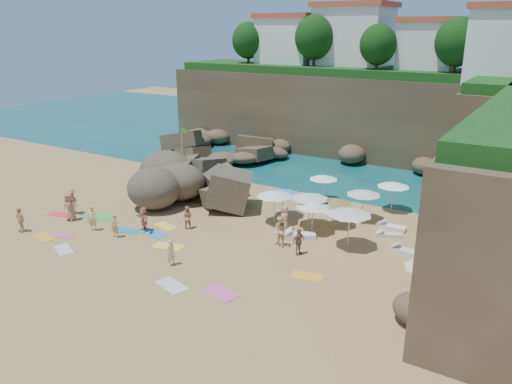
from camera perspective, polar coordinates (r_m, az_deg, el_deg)
The scene contains 51 objects.
ground at distance 33.09m, azimuth -5.70°, elevation -4.11°, with size 120.00×120.00×0.00m, color tan.
seawater at distance 58.68m, azimuth 12.38°, elevation 5.52°, with size 120.00×120.00×0.00m, color #0C4751.
cliff_back at distance 52.65m, azimuth 12.86°, elevation 8.49°, with size 44.00×8.00×8.00m, color brown.
rock_promontory at distance 51.56m, azimuth -4.69°, elevation 4.14°, with size 12.00×7.00×2.00m, color brown, non-canonical shape.
clifftop_buildings at distance 52.41m, azimuth 14.76°, elevation 16.29°, with size 28.48×9.48×7.00m.
clifftop_trees at distance 45.89m, azimuth 14.53°, elevation 16.12°, with size 35.60×23.82×4.40m.
marina_masts at distance 65.35m, azimuth -1.34°, elevation 9.89°, with size 3.10×0.10×6.00m.
rock_outcrop at distance 38.21m, azimuth -7.34°, elevation -1.05°, with size 8.13×6.10×3.25m, color brown, non-canonical shape.
flag_pole at distance 47.58m, azimuth -8.35°, elevation 5.73°, with size 0.72×0.18×3.70m.
parasol_0 at distance 37.78m, azimuth 7.73°, elevation 1.70°, with size 2.16×2.16×2.04m.
parasol_1 at distance 34.32m, azimuth 12.21°, elevation -0.03°, with size 2.32×2.32×2.19m.
parasol_2 at distance 36.64m, azimuth 15.43°, elevation 0.86°, with size 2.30×2.30×2.17m.
parasol_3 at distance 31.71m, azimuth 6.51°, elevation -1.44°, with size 2.21×2.21×2.09m.
parasol_5 at distance 32.60m, azimuth 6.17°, elevation -0.44°, with size 2.47×2.47×2.34m.
parasol_6 at distance 32.94m, azimuth 9.14°, elevation -0.98°, with size 2.09×2.09×1.98m.
parasol_8 at distance 29.78m, azimuth 10.67°, elevation -2.21°, with size 2.64×2.64×2.50m.
parasol_9 at distance 33.05m, azimuth 2.11°, elevation -0.19°, with size 2.41×2.41×2.27m.
parasol_10 at distance 34.28m, azimuth 3.10°, elevation 0.09°, with size 2.15×2.15×2.03m.
parasol_11 at distance 24.80m, azimuth 19.24°, elevation -7.84°, with size 2.38×2.38×2.25m.
lounger_0 at distance 35.30m, azimuth 11.24°, elevation -2.64°, with size 2.02×0.67×0.31m, color white.
lounger_1 at distance 33.82m, azimuth 15.22°, elevation -3.92°, with size 1.86×0.62×0.29m, color white.
lounger_2 at distance 32.61m, azimuth 14.90°, elevation -4.78°, with size 1.55×0.52×0.24m, color silver.
lounger_3 at distance 35.29m, azimuth 7.94°, elevation -2.52°, with size 1.60×0.53×0.25m, color white.
lounger_4 at distance 30.48m, azimuth 16.78°, elevation -6.56°, with size 1.92×0.64×0.30m, color silver.
lounger_5 at distance 31.41m, azimuth 4.93°, elevation -5.03°, with size 2.06×0.69×0.32m, color white.
towel_0 at distance 33.51m, azimuth -14.54°, elevation -4.31°, with size 1.61×0.80×0.03m, color #2178B4.
towel_1 at distance 34.20m, azimuth -21.41°, elevation -4.56°, with size 1.54×0.77×0.03m, color #DF5790.
towel_2 at distance 34.17m, azimuth -23.05°, elevation -4.79°, with size 1.64×0.82×0.03m, color #FFA028.
towel_3 at distance 36.41m, azimuth -16.83°, elevation -2.68°, with size 1.76×0.88×0.03m, color green.
towel_4 at distance 33.72m, azimuth -10.28°, elevation -3.85°, with size 1.71×0.85×0.03m, color yellow.
towel_5 at distance 31.92m, azimuth -21.12°, elevation -6.16°, with size 1.62×0.81×0.03m, color silver.
towel_7 at distance 37.89m, azimuth -21.61°, elevation -2.38°, with size 1.53×0.77×0.03m, color #ED2944.
towel_8 at distance 32.66m, azimuth -11.63°, elevation -4.69°, with size 1.80×0.90×0.03m, color #2695CA.
towel_9 at distance 25.36m, azimuth -4.10°, elevation -11.40°, with size 1.90×0.95×0.03m, color #E559A2.
towel_10 at distance 26.93m, azimuth 5.90°, elevation -9.57°, with size 1.75×0.87×0.03m, color #FFAA28.
towel_11 at distance 36.49m, azimuth -18.36°, elevation -2.79°, with size 1.57×0.79×0.03m, color #2FA466.
towel_12 at distance 30.68m, azimuth -9.97°, elevation -6.13°, with size 1.86×0.93×0.03m, color #E6F13F.
towel_13 at distance 26.29m, azimuth -9.60°, elevation -10.49°, with size 1.86×0.93×0.03m, color silver.
person_stand_0 at distance 33.90m, azimuth -18.19°, elevation -2.89°, with size 0.61×0.40×1.68m, color #DBB773.
person_stand_1 at distance 32.90m, azimuth -7.87°, elevation -2.87°, with size 0.76×0.59×1.55m, color tan.
person_stand_2 at distance 38.81m, azimuth -1.58°, elevation 0.66°, with size 1.04×0.43×1.61m, color #E5A182.
person_stand_3 at distance 29.01m, azimuth 4.89°, elevation -5.66°, with size 0.96×0.40×1.63m, color #966D4B.
person_stand_4 at distance 32.29m, azimuth 3.31°, elevation -3.00°, with size 0.83×0.45×1.70m, color tan.
person_stand_5 at distance 37.18m, azimuth -2.20°, elevation 0.08°, with size 1.75×0.50×1.89m, color tan.
person_stand_6 at distance 28.07m, azimuth -9.74°, elevation -6.82°, with size 0.57×0.37×1.55m, color #F9D18E.
person_lie_0 at distance 37.55m, azimuth -20.22°, elevation -2.02°, with size 1.18×1.83×0.49m, color #BB765D.
person_lie_1 at distance 35.67m, azimuth -25.23°, elevation -3.82°, with size 0.95×1.62×0.40m, color #EBC585.
person_lie_2 at distance 36.39m, azimuth -20.40°, elevation -2.68°, with size 0.91×1.87×0.50m, color #A27251.
person_lie_3 at distance 33.14m, azimuth -12.64°, elevation -4.04°, with size 1.50×1.61×0.43m, color tan.
person_lie_4 at distance 32.64m, azimuth -15.71°, elevation -4.72°, with size 0.54×1.49×0.36m, color tan.
person_lie_5 at distance 30.14m, azimuth 2.77°, elevation -5.62°, with size 0.91×1.87×0.71m, color #EDC787.
Camera 1 is at (18.82, -24.15, 12.57)m, focal length 35.00 mm.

